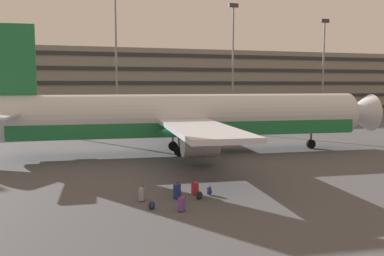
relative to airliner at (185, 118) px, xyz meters
The scene contains 13 objects.
ground_plane 3.70m from the airliner, 144.70° to the right, with size 600.00×600.00×0.00m, color #4C4C51.
terminal_structure 51.82m from the airliner, 91.47° to the left, with size 147.67×19.42×13.39m.
airliner is the anchor object (origin of this frame).
light_mast_center_left 36.56m from the airliner, 93.20° to the left, with size 1.80×0.50×22.26m.
light_mast_center_right 41.32m from the airliner, 60.91° to the left, with size 1.80×0.50×21.24m.
light_mast_right 53.36m from the airliner, 41.92° to the left, with size 1.80×0.50×19.31m.
suitcase_navy 18.22m from the airliner, 106.94° to the right, with size 0.44×0.46×0.90m.
suitcase_upright 15.92m from the airliner, 108.05° to the right, with size 0.44×0.39×0.97m.
suitcase_orange 15.11m from the airliner, 104.17° to the right, with size 0.33×0.49×0.95m.
suitcase_red 16.50m from the airliner, 114.89° to the right, with size 0.41×0.52×0.89m.
backpack_black 15.26m from the airliner, 100.86° to the right, with size 0.38×0.39×0.57m.
backpack_purple 16.13m from the airliner, 103.45° to the right, with size 0.40×0.31×0.51m.
backpack_laid_flat 17.95m from the airliner, 112.07° to the right, with size 0.40×0.35×0.46m.
Camera 1 is at (-9.48, -35.92, 6.43)m, focal length 38.66 mm.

